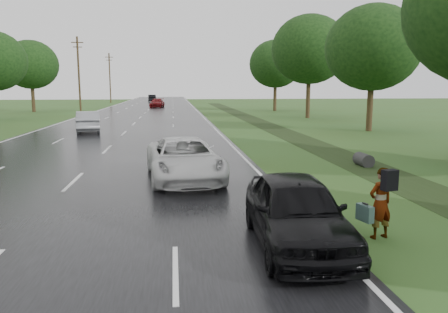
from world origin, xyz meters
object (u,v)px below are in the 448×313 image
white_pickup (184,159)px  silver_sedan (88,121)px  dark_sedan (296,211)px  pedestrian (380,202)px

white_pickup → silver_sedan: (-6.56, 17.57, 0.02)m
dark_sedan → silver_sedan: (-8.69, 24.42, 0.01)m
pedestrian → dark_sedan: 2.01m
white_pickup → silver_sedan: size_ratio=1.16×
pedestrian → silver_sedan: (-10.67, 24.10, -0.03)m
pedestrian → white_pickup: pedestrian is taller
dark_sedan → silver_sedan: silver_sedan is taller
pedestrian → white_pickup: (-4.11, 6.53, -0.04)m
pedestrian → white_pickup: size_ratio=0.30×
silver_sedan → white_pickup: bearing=100.6°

